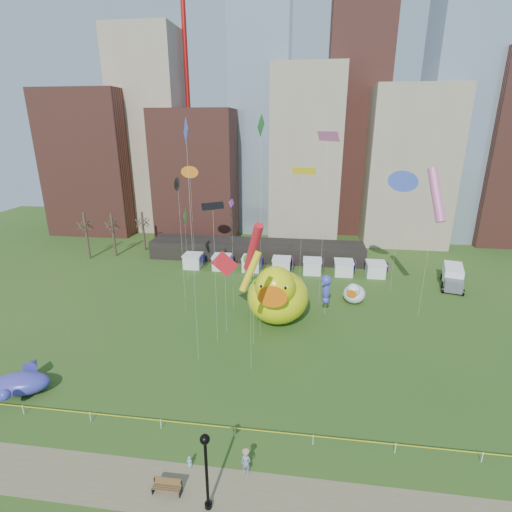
# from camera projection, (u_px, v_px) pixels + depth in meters

# --- Properties ---
(ground) EXTENTS (160.00, 160.00, 0.00)m
(ground) POSITION_uv_depth(u_px,v_px,m) (235.00, 436.00, 29.94)
(ground) COLOR #254F18
(ground) RESTS_ON ground
(footpath) EXTENTS (70.00, 4.00, 0.02)m
(footpath) POSITION_uv_depth(u_px,v_px,m) (221.00, 494.00, 25.25)
(footpath) COLOR brown
(footpath) RESTS_ON ground
(skyline) EXTENTS (101.00, 23.00, 68.00)m
(skyline) POSITION_uv_depth(u_px,v_px,m) (298.00, 133.00, 80.00)
(skyline) COLOR brown
(skyline) RESTS_ON ground
(crane_left) EXTENTS (23.00, 1.00, 76.00)m
(crane_left) POSITION_uv_depth(u_px,v_px,m) (187.00, 0.00, 77.50)
(crane_left) COLOR red
(crane_left) RESTS_ON ground
(pavilion) EXTENTS (38.00, 6.00, 3.20)m
(pavilion) POSITION_uv_depth(u_px,v_px,m) (256.00, 250.00, 69.32)
(pavilion) COLOR black
(pavilion) RESTS_ON ground
(vendor_tents) EXTENTS (33.24, 2.80, 2.40)m
(vendor_tents) POSITION_uv_depth(u_px,v_px,m) (282.00, 265.00, 63.22)
(vendor_tents) COLOR white
(vendor_tents) RESTS_ON ground
(bare_trees) EXTENTS (8.44, 6.44, 8.50)m
(bare_trees) POSITION_uv_depth(u_px,v_px,m) (114.00, 234.00, 70.50)
(bare_trees) COLOR #382B21
(bare_trees) RESTS_ON ground
(caution_tape) EXTENTS (50.00, 0.06, 0.90)m
(caution_tape) POSITION_uv_depth(u_px,v_px,m) (235.00, 429.00, 29.72)
(caution_tape) COLOR white
(caution_tape) RESTS_ON ground
(big_duck) EXTENTS (7.90, 10.42, 7.91)m
(big_duck) POSITION_uv_depth(u_px,v_px,m) (277.00, 294.00, 46.37)
(big_duck) COLOR #E1EA0B
(big_duck) RESTS_ON ground
(small_duck) EXTENTS (3.81, 4.39, 3.10)m
(small_duck) POSITION_uv_depth(u_px,v_px,m) (354.00, 293.00, 51.99)
(small_duck) COLOR white
(small_duck) RESTS_ON ground
(seahorse_green) EXTENTS (1.86, 2.10, 6.98)m
(seahorse_green) POSITION_uv_depth(u_px,v_px,m) (249.00, 267.00, 51.06)
(seahorse_green) COLOR silver
(seahorse_green) RESTS_ON ground
(seahorse_purple) EXTENTS (1.69, 1.89, 5.37)m
(seahorse_purple) POSITION_uv_depth(u_px,v_px,m) (326.00, 287.00, 48.03)
(seahorse_purple) COLOR silver
(seahorse_purple) RESTS_ON ground
(whale_inflatable) EXTENTS (5.51, 6.45, 2.22)m
(whale_inflatable) POSITION_uv_depth(u_px,v_px,m) (22.00, 382.00, 34.66)
(whale_inflatable) COLOR #4E3695
(whale_inflatable) RESTS_ON ground
(park_bench) EXTENTS (1.91, 0.62, 0.97)m
(park_bench) POSITION_uv_depth(u_px,v_px,m) (167.00, 485.00, 25.25)
(park_bench) COLOR brown
(park_bench) RESTS_ON footpath
(lamppost) EXTENTS (0.61, 0.61, 5.88)m
(lamppost) POSITION_uv_depth(u_px,v_px,m) (206.00, 463.00, 23.23)
(lamppost) COLOR black
(lamppost) RESTS_ON footpath
(box_truck) EXTENTS (4.21, 7.30, 2.93)m
(box_truck) POSITION_uv_depth(u_px,v_px,m) (453.00, 276.00, 57.52)
(box_truck) COLOR white
(box_truck) RESTS_ON ground
(woman) EXTENTS (0.75, 0.57, 1.84)m
(woman) POSITION_uv_depth(u_px,v_px,m) (246.00, 463.00, 26.46)
(woman) COLOR white
(woman) RESTS_ON footpath
(toddler) EXTENTS (0.34, 0.27, 0.88)m
(toddler) POSITION_uv_depth(u_px,v_px,m) (190.00, 462.00, 27.13)
(toddler) COLOR silver
(toddler) RESTS_ON footpath
(kite_0) EXTENTS (2.71, 3.23, 14.04)m
(kite_0) POSITION_uv_depth(u_px,v_px,m) (253.00, 248.00, 38.86)
(kite_0) COLOR silver
(kite_0) RESTS_ON ground
(kite_1) EXTENTS (2.62, 3.35, 22.33)m
(kite_1) POSITION_uv_depth(u_px,v_px,m) (328.00, 137.00, 44.63)
(kite_1) COLOR silver
(kite_1) RESTS_ON ground
(kite_2) EXTENTS (2.08, 1.66, 15.70)m
(kite_2) POSITION_uv_depth(u_px,v_px,m) (213.00, 208.00, 38.25)
(kite_2) COLOR silver
(kite_2) RESTS_ON ground
(kite_3) EXTENTS (0.47, 2.11, 24.05)m
(kite_3) POSITION_uv_depth(u_px,v_px,m) (261.00, 135.00, 37.23)
(kite_3) COLOR silver
(kite_3) RESTS_ON ground
(kite_4) EXTENTS (2.22, 1.73, 12.33)m
(kite_4) POSITION_uv_depth(u_px,v_px,m) (251.00, 271.00, 34.75)
(kite_4) COLOR silver
(kite_4) RESTS_ON ground
(kite_5) EXTENTS (2.46, 1.90, 17.34)m
(kite_5) POSITION_uv_depth(u_px,v_px,m) (403.00, 181.00, 50.65)
(kite_5) COLOR silver
(kite_5) RESTS_ON ground
(kite_6) EXTENTS (1.79, 0.28, 17.25)m
(kite_6) POSITION_uv_depth(u_px,v_px,m) (190.00, 172.00, 57.13)
(kite_6) COLOR silver
(kite_6) RESTS_ON ground
(kite_7) EXTENTS (0.39, 2.04, 14.46)m
(kite_7) POSITION_uv_depth(u_px,v_px,m) (232.00, 204.00, 46.08)
(kite_7) COLOR silver
(kite_7) RESTS_ON ground
(kite_8) EXTENTS (2.95, 0.89, 10.12)m
(kite_8) POSITION_uv_depth(u_px,v_px,m) (225.00, 265.00, 42.00)
(kite_8) COLOR silver
(kite_8) RESTS_ON ground
(kite_9) EXTENTS (2.39, 3.71, 18.49)m
(kite_9) POSITION_uv_depth(u_px,v_px,m) (436.00, 195.00, 43.73)
(kite_9) COLOR silver
(kite_9) RESTS_ON ground
(kite_10) EXTENTS (0.29, 1.56, 17.17)m
(kite_10) POSITION_uv_depth(u_px,v_px,m) (178.00, 185.00, 45.25)
(kite_10) COLOR silver
(kite_10) RESTS_ON ground
(kite_11) EXTENTS (0.79, 2.36, 11.33)m
(kite_11) POSITION_uv_depth(u_px,v_px,m) (185.00, 216.00, 57.07)
(kite_11) COLOR silver
(kite_11) RESTS_ON ground
(kite_12) EXTENTS (3.20, 1.24, 17.67)m
(kite_12) POSITION_uv_depth(u_px,v_px,m) (304.00, 171.00, 51.46)
(kite_12) COLOR silver
(kite_12) RESTS_ON ground
(kite_13) EXTENTS (0.99, 1.87, 23.55)m
(kite_13) POSITION_uv_depth(u_px,v_px,m) (186.00, 142.00, 32.84)
(kite_13) COLOR silver
(kite_13) RESTS_ON ground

